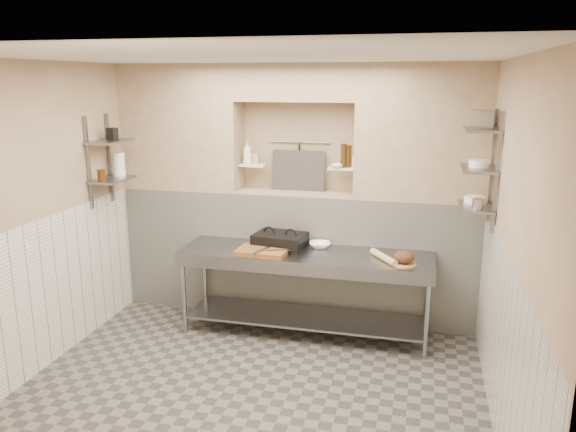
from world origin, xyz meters
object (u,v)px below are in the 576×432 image
(bread_loaf, at_px, (404,257))
(bowl_alcove, at_px, (337,166))
(mixing_bowl, at_px, (320,245))
(rolling_pin, at_px, (383,257))
(jug_left, at_px, (119,164))
(panini_press, at_px, (280,240))
(prep_table, at_px, (305,277))
(cutting_board, at_px, (263,251))
(bottle_soap, at_px, (247,153))

(bread_loaf, relative_size, bowl_alcove, 1.52)
(mixing_bowl, distance_m, rolling_pin, 0.74)
(jug_left, bearing_deg, panini_press, 4.06)
(prep_table, relative_size, panini_press, 4.54)
(bowl_alcove, bearing_deg, cutting_board, -136.27)
(panini_press, relative_size, bowl_alcove, 4.32)
(bread_loaf, bearing_deg, prep_table, 172.35)
(bottle_soap, bearing_deg, bowl_alcove, -2.16)
(bread_loaf, xyz_separation_m, jug_left, (-3.06, 0.16, 0.76))
(rolling_pin, xyz_separation_m, bottle_soap, (-1.58, 0.60, 0.90))
(cutting_board, relative_size, bread_loaf, 2.53)
(bowl_alcove, xyz_separation_m, jug_left, (-2.30, -0.48, 0.01))
(rolling_pin, bearing_deg, bread_loaf, -21.96)
(prep_table, relative_size, bowl_alcove, 19.63)
(panini_press, relative_size, cutting_board, 1.12)
(cutting_board, bearing_deg, bottle_soap, 118.61)
(cutting_board, xyz_separation_m, bread_loaf, (1.42, -0.02, 0.05))
(panini_press, distance_m, bottle_soap, 1.06)
(mixing_bowl, xyz_separation_m, rolling_pin, (0.69, -0.28, 0.01))
(panini_press, distance_m, bread_loaf, 1.33)
(prep_table, xyz_separation_m, rolling_pin, (0.80, -0.05, 0.29))
(panini_press, bearing_deg, bread_loaf, -4.53)
(panini_press, xyz_separation_m, bread_loaf, (1.30, -0.28, 0.00))
(panini_press, bearing_deg, bottle_soap, 147.79)
(panini_press, relative_size, mixing_bowl, 2.57)
(cutting_board, bearing_deg, panini_press, 66.79)
(rolling_pin, height_order, bottle_soap, bottle_soap)
(bottle_soap, xyz_separation_m, jug_left, (-1.29, -0.52, -0.10))
(cutting_board, xyz_separation_m, mixing_bowl, (0.53, 0.34, 0.00))
(panini_press, bearing_deg, cutting_board, -105.46)
(mixing_bowl, relative_size, bread_loaf, 1.11)
(bread_loaf, bearing_deg, panini_press, 167.72)
(prep_table, xyz_separation_m, jug_left, (-2.07, 0.02, 1.10))
(mixing_bowl, bearing_deg, prep_table, -116.52)
(panini_press, relative_size, jug_left, 2.27)
(panini_press, bearing_deg, prep_table, -18.33)
(bread_loaf, bearing_deg, bowl_alcove, 140.03)
(mixing_bowl, relative_size, bowl_alcove, 1.68)
(bottle_soap, xyz_separation_m, bowl_alcove, (1.01, -0.04, -0.10))
(cutting_board, relative_size, bottle_soap, 2.04)
(bowl_alcove, bearing_deg, bread_loaf, -39.97)
(panini_press, xyz_separation_m, bottle_soap, (-0.47, 0.40, 0.87))
(mixing_bowl, relative_size, jug_left, 0.88)
(rolling_pin, xyz_separation_m, bread_loaf, (0.20, -0.08, 0.04))
(rolling_pin, distance_m, bread_loaf, 0.22)
(panini_press, distance_m, jug_left, 1.92)
(cutting_board, bearing_deg, rolling_pin, 2.87)
(panini_press, height_order, mixing_bowl, panini_press)
(cutting_board, xyz_separation_m, bowl_alcove, (0.65, 0.62, 0.81))
(mixing_bowl, distance_m, bread_loaf, 0.96)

